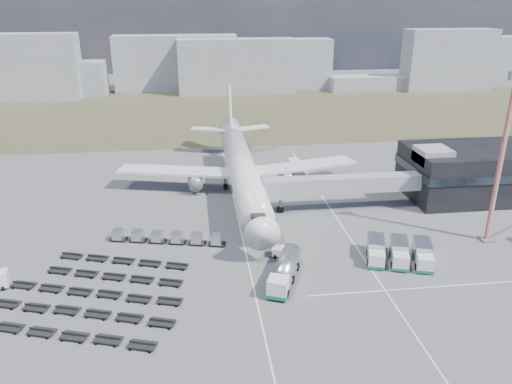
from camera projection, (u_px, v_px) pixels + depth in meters
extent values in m
plane|color=#565659|center=(263.00, 269.00, 74.45)|extent=(420.00, 420.00, 0.00)
cube|color=#47422B|center=(220.00, 112.00, 176.07)|extent=(420.00, 90.00, 0.01)
cube|color=silver|center=(246.00, 254.00, 78.84)|extent=(0.25, 110.00, 0.01)
cube|color=silver|center=(356.00, 247.00, 80.94)|extent=(0.25, 110.00, 0.01)
cube|color=silver|center=(447.00, 286.00, 69.99)|extent=(40.00, 0.25, 0.01)
cube|color=black|center=(482.00, 172.00, 100.42)|extent=(30.00, 16.00, 10.00)
cube|color=#262D38|center=(483.00, 166.00, 99.98)|extent=(30.40, 16.40, 1.60)
cube|color=#939399|center=(433.00, 156.00, 95.53)|extent=(6.00, 6.00, 3.00)
cube|color=#939399|center=(343.00, 184.00, 93.65)|extent=(29.80, 3.00, 3.00)
cube|color=#939399|center=(273.00, 188.00, 91.62)|extent=(4.00, 3.60, 3.40)
cylinder|color=slate|center=(281.00, 200.00, 93.19)|extent=(0.70, 0.70, 5.10)
cylinder|color=black|center=(280.00, 210.00, 93.95)|extent=(1.40, 0.90, 1.40)
cylinder|color=white|center=(242.00, 171.00, 100.24)|extent=(5.60, 48.00, 5.60)
cone|color=white|center=(260.00, 227.00, 75.76)|extent=(5.60, 5.00, 5.60)
cone|color=white|center=(231.00, 132.00, 125.81)|extent=(5.60, 8.00, 5.60)
cube|color=black|center=(258.00, 217.00, 77.31)|extent=(2.20, 2.00, 0.80)
cube|color=white|center=(178.00, 171.00, 103.77)|extent=(25.59, 11.38, 0.50)
cube|color=white|center=(300.00, 166.00, 106.81)|extent=(25.59, 11.38, 0.50)
cylinder|color=slate|center=(195.00, 181.00, 102.95)|extent=(3.00, 5.00, 3.00)
cylinder|color=slate|center=(286.00, 177.00, 105.18)|extent=(3.00, 5.00, 3.00)
cube|color=white|center=(209.00, 129.00, 126.87)|extent=(9.49, 5.63, 0.35)
cube|color=white|center=(252.00, 128.00, 128.15)|extent=(9.49, 5.63, 0.35)
cube|color=white|center=(230.00, 107.00, 126.50)|extent=(0.50, 9.06, 11.45)
cylinder|color=slate|center=(255.00, 235.00, 82.31)|extent=(0.50, 0.50, 2.50)
cylinder|color=slate|center=(226.00, 183.00, 105.03)|extent=(0.60, 0.60, 2.50)
cylinder|color=slate|center=(256.00, 182.00, 105.78)|extent=(0.60, 0.60, 2.50)
cylinder|color=black|center=(255.00, 239.00, 82.59)|extent=(0.50, 1.20, 1.20)
cube|color=#9699A3|center=(21.00, 67.00, 193.62)|extent=(43.73, 12.00, 25.01)
cube|color=#9699A3|center=(86.00, 78.00, 203.56)|extent=(16.31, 12.00, 13.71)
cube|color=#9699A3|center=(176.00, 63.00, 213.87)|extent=(51.82, 12.00, 22.98)
cube|color=#9699A3|center=(237.00, 66.00, 206.83)|extent=(48.00, 12.00, 22.08)
cube|color=#9699A3|center=(303.00, 64.00, 216.88)|extent=(23.46, 12.00, 21.30)
cube|color=#9699A3|center=(374.00, 83.00, 216.59)|extent=(39.77, 12.00, 6.14)
cube|color=#9699A3|center=(448.00, 60.00, 213.93)|extent=(37.84, 12.00, 25.40)
cube|color=#9699A3|center=(504.00, 61.00, 225.72)|extent=(31.86, 12.00, 21.61)
cube|color=white|center=(278.00, 287.00, 66.86)|extent=(3.46, 3.46, 2.54)
cube|color=#136B52|center=(278.00, 293.00, 67.22)|extent=(3.60, 3.60, 0.55)
cylinder|color=#B5B5BA|center=(286.00, 264.00, 71.55)|extent=(5.70, 8.71, 2.76)
cube|color=slate|center=(286.00, 272.00, 72.01)|extent=(5.60, 8.67, 0.39)
cylinder|color=black|center=(284.00, 279.00, 70.62)|extent=(3.12, 2.21, 1.21)
cube|color=white|center=(282.00, 252.00, 77.88)|extent=(3.46, 2.27, 1.46)
cube|color=white|center=(295.00, 167.00, 113.70)|extent=(3.10, 6.45, 2.91)
cube|color=#136B52|center=(295.00, 172.00, 114.14)|extent=(3.22, 6.56, 0.47)
cube|color=white|center=(376.00, 259.00, 74.40)|extent=(2.92, 2.86, 2.26)
cube|color=#136B52|center=(376.00, 264.00, 74.72)|extent=(3.05, 2.99, 0.46)
cube|color=#B5B5BA|center=(376.00, 246.00, 77.55)|extent=(3.75, 5.24, 2.67)
cube|color=white|center=(401.00, 261.00, 73.83)|extent=(2.92, 2.86, 2.26)
cube|color=#136B52|center=(400.00, 267.00, 74.15)|extent=(3.05, 2.99, 0.46)
cube|color=#B5B5BA|center=(399.00, 248.00, 76.98)|extent=(3.75, 5.24, 2.67)
cube|color=white|center=(425.00, 263.00, 73.27)|extent=(2.92, 2.86, 2.26)
cube|color=#136B52|center=(424.00, 269.00, 73.58)|extent=(3.05, 2.99, 0.46)
cube|color=#B5B5BA|center=(422.00, 250.00, 76.41)|extent=(3.75, 5.24, 2.67)
cube|color=black|center=(119.00, 239.00, 83.00)|extent=(3.01, 2.24, 0.19)
cube|color=#B5B5BA|center=(118.00, 234.00, 82.68)|extent=(2.00, 2.00, 1.56)
cube|color=black|center=(138.00, 240.00, 82.67)|extent=(3.01, 2.24, 0.19)
cube|color=#B5B5BA|center=(137.00, 235.00, 82.35)|extent=(2.00, 2.00, 1.56)
cube|color=black|center=(157.00, 241.00, 82.34)|extent=(3.01, 2.24, 0.19)
cube|color=#B5B5BA|center=(157.00, 236.00, 82.02)|extent=(2.00, 2.00, 1.56)
cube|color=black|center=(177.00, 242.00, 82.01)|extent=(3.01, 2.24, 0.19)
cube|color=#B5B5BA|center=(177.00, 237.00, 81.69)|extent=(2.00, 2.00, 1.56)
cube|color=black|center=(197.00, 243.00, 81.69)|extent=(3.01, 2.24, 0.19)
cube|color=#B5B5BA|center=(197.00, 238.00, 81.36)|extent=(2.00, 2.00, 1.56)
cube|color=black|center=(217.00, 244.00, 81.36)|extent=(3.01, 2.24, 0.19)
cube|color=#B5B5BA|center=(217.00, 239.00, 81.04)|extent=(2.00, 2.00, 1.56)
cube|color=black|center=(58.00, 333.00, 59.59)|extent=(25.00, 9.58, 0.77)
cube|color=black|center=(78.00, 311.00, 63.72)|extent=(25.00, 9.58, 0.77)
cube|color=black|center=(95.00, 292.00, 67.84)|extent=(25.00, 9.58, 0.77)
cube|color=black|center=(110.00, 275.00, 71.97)|extent=(20.92, 8.24, 0.77)
cube|color=black|center=(123.00, 260.00, 76.09)|extent=(20.92, 8.24, 0.77)
cylinder|color=#B22A1C|center=(500.00, 164.00, 78.41)|extent=(0.75, 0.75, 26.75)
cube|color=#565659|center=(486.00, 239.00, 83.23)|extent=(2.14, 2.14, 0.32)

